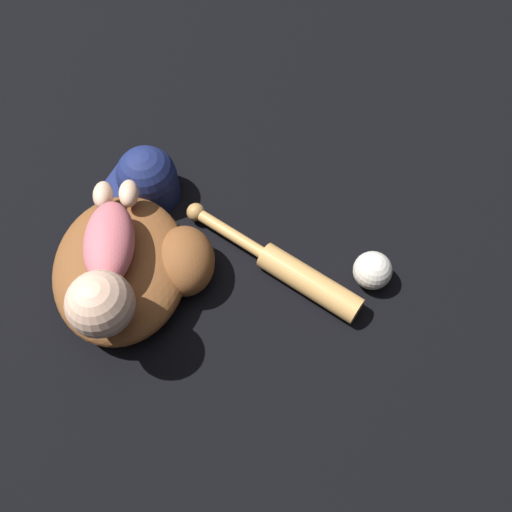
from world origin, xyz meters
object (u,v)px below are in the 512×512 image
baseball_glove (132,265)px  baseball (372,270)px  baby_figure (105,269)px  baseball_cap (147,179)px  baseball_bat (289,270)px

baseball_glove → baseball: (0.12, 0.47, -0.02)m
baseball_glove → baby_figure: bearing=-28.4°
baby_figure → baseball_cap: 0.30m
baseball_bat → baseball: (0.05, 0.16, 0.01)m
baby_figure → baseball_bat: size_ratio=1.01×
baseball_glove → baseball: baseball_glove is taller
baseball_cap → baseball_glove: bearing=-15.4°
baseball_glove → baseball: bearing=76.1°
baseball_bat → baseball_cap: bearing=-138.1°
baseball → baseball_cap: baseball_cap is taller
baseball_glove → baseball_bat: baseball_glove is taller
baseball_glove → baseball_bat: size_ratio=1.07×
baseball_cap → baby_figure: bearing=-18.3°
baby_figure → baseball: size_ratio=4.40×
baby_figure → baseball_cap: baby_figure is taller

